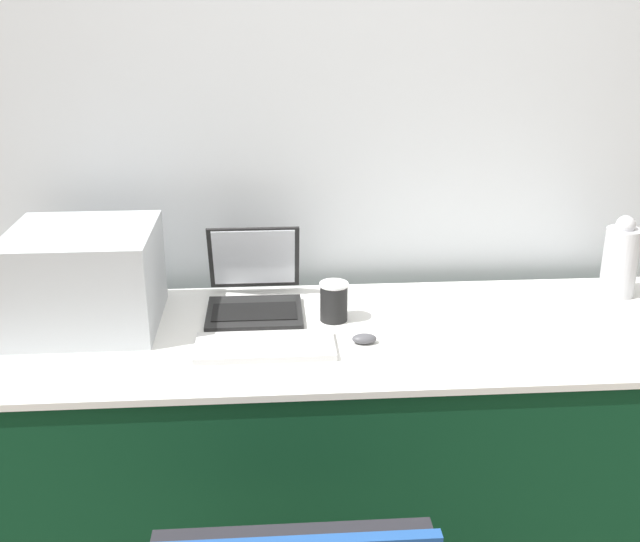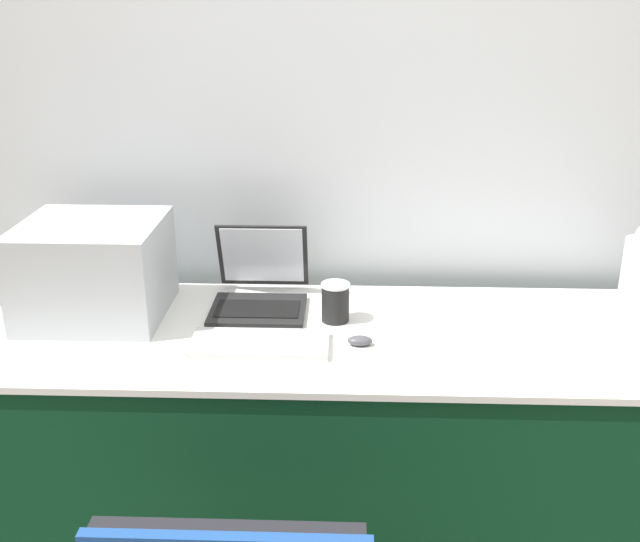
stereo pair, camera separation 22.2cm
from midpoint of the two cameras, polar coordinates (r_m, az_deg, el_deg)
wall_back at (r=2.57m, az=4.86°, el=11.13°), size 8.00×0.05×2.60m
table at (r=2.45m, az=4.70°, el=-12.70°), size 2.26×0.75×0.76m
printer at (r=2.39m, az=-14.36°, el=0.33°), size 0.42×0.40×0.30m
laptop_left at (r=2.42m, az=-1.99°, el=-1.47°), size 0.30×0.34×0.25m
external_keyboard at (r=2.16m, az=-1.67°, el=-5.65°), size 0.40×0.18×0.02m
coffee_cup at (r=2.31m, az=3.94°, el=-2.44°), size 0.09×0.09×0.12m
mouse at (r=2.18m, az=6.00°, el=-5.37°), size 0.07×0.04×0.03m
metal_pitcher at (r=2.63m, az=25.46°, el=-0.03°), size 0.11×0.11×0.28m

